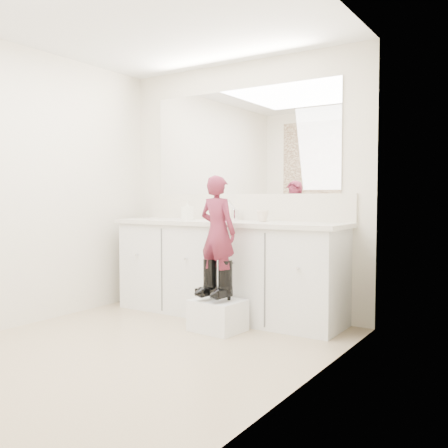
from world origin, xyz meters
The scene contains 17 objects.
floor centered at (0.00, 0.00, 0.00)m, with size 3.00×3.00×0.00m, color #967D62.
ceiling centered at (0.00, 0.00, 2.40)m, with size 3.00×3.00×0.00m, color white.
wall_back centered at (0.00, 1.50, 1.20)m, with size 2.60×2.60×0.00m, color beige.
wall_left centered at (-1.30, 0.00, 1.20)m, with size 3.00×3.00×0.00m, color beige.
wall_right centered at (1.30, 0.00, 1.20)m, with size 3.00×3.00×0.00m, color beige.
vanity_cabinet centered at (0.00, 1.23, 0.42)m, with size 2.20×0.55×0.85m, color silver.
countertop centered at (0.00, 1.21, 0.87)m, with size 2.28×0.58×0.04m, color beige.
backsplash centered at (0.00, 1.49, 1.02)m, with size 2.28×0.03×0.25m, color beige.
mirror centered at (0.00, 1.49, 1.64)m, with size 2.00×0.02×1.00m, color white.
faucet centered at (0.00, 1.38, 0.94)m, with size 0.08×0.08×0.10m, color silver.
cup centered at (0.34, 1.29, 0.94)m, with size 0.11×0.11×0.10m, color beige.
soap_bottle centered at (-0.42, 1.18, 0.99)m, with size 0.09×0.09×0.19m, color white.
step_stool centered at (0.22, 0.75, 0.13)m, with size 0.40×0.34×0.26m, color white.
boot_left centered at (0.14, 0.75, 0.43)m, with size 0.12×0.22×0.34m, color black, non-canonical shape.
boot_right centered at (0.29, 0.75, 0.43)m, with size 0.12×0.22×0.34m, color black, non-canonical shape.
toddler centered at (0.22, 0.75, 0.82)m, with size 0.34×0.22×0.93m, color #972E4F.
toothbrush centered at (0.29, 0.75, 0.91)m, with size 0.01×0.01×0.14m, color #E95A9F.
Camera 1 is at (2.48, -2.65, 1.11)m, focal length 40.00 mm.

